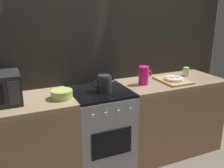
{
  "coord_description": "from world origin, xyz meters",
  "views": [
    {
      "loc": [
        -0.88,
        -2.26,
        1.72
      ],
      "look_at": [
        0.14,
        0.0,
        0.95
      ],
      "focal_mm": 40.11,
      "sensor_mm": 36.0,
      "label": 1
    }
  ],
  "objects_px": {
    "stove_unit": "(100,130)",
    "spice_jar": "(186,72)",
    "dish_pile": "(173,80)",
    "mixing_bowl": "(62,94)",
    "pitcher": "(144,75)",
    "kettle": "(104,83)"
  },
  "relations": [
    {
      "from": "mixing_bowl",
      "to": "spice_jar",
      "type": "xyz_separation_m",
      "value": [
        1.58,
        0.16,
        0.01
      ]
    },
    {
      "from": "mixing_bowl",
      "to": "pitcher",
      "type": "distance_m",
      "value": 0.93
    },
    {
      "from": "stove_unit",
      "to": "kettle",
      "type": "distance_m",
      "value": 0.53
    },
    {
      "from": "mixing_bowl",
      "to": "dish_pile",
      "type": "relative_size",
      "value": 0.5
    },
    {
      "from": "kettle",
      "to": "mixing_bowl",
      "type": "relative_size",
      "value": 1.42
    },
    {
      "from": "mixing_bowl",
      "to": "pitcher",
      "type": "height_order",
      "value": "pitcher"
    },
    {
      "from": "spice_jar",
      "to": "mixing_bowl",
      "type": "bearing_deg",
      "value": -174.39
    },
    {
      "from": "dish_pile",
      "to": "pitcher",
      "type": "bearing_deg",
      "value": 172.03
    },
    {
      "from": "mixing_bowl",
      "to": "dish_pile",
      "type": "height_order",
      "value": "mixing_bowl"
    },
    {
      "from": "stove_unit",
      "to": "dish_pile",
      "type": "height_order",
      "value": "dish_pile"
    },
    {
      "from": "stove_unit",
      "to": "spice_jar",
      "type": "xyz_separation_m",
      "value": [
        1.18,
        0.09,
        0.5
      ]
    },
    {
      "from": "kettle",
      "to": "dish_pile",
      "type": "bearing_deg",
      "value": -0.77
    },
    {
      "from": "mixing_bowl",
      "to": "pitcher",
      "type": "xyz_separation_m",
      "value": [
        0.92,
        0.07,
        0.06
      ]
    },
    {
      "from": "kettle",
      "to": "spice_jar",
      "type": "bearing_deg",
      "value": 6.19
    },
    {
      "from": "mixing_bowl",
      "to": "kettle",
      "type": "bearing_deg",
      "value": 4.12
    },
    {
      "from": "stove_unit",
      "to": "pitcher",
      "type": "xyz_separation_m",
      "value": [
        0.52,
        0.0,
        0.55
      ]
    },
    {
      "from": "pitcher",
      "to": "spice_jar",
      "type": "height_order",
      "value": "pitcher"
    },
    {
      "from": "stove_unit",
      "to": "spice_jar",
      "type": "relative_size",
      "value": 8.57
    },
    {
      "from": "stove_unit",
      "to": "kettle",
      "type": "height_order",
      "value": "kettle"
    },
    {
      "from": "kettle",
      "to": "dish_pile",
      "type": "distance_m",
      "value": 0.85
    },
    {
      "from": "stove_unit",
      "to": "dish_pile",
      "type": "relative_size",
      "value": 2.25
    },
    {
      "from": "stove_unit",
      "to": "pitcher",
      "type": "relative_size",
      "value": 4.5
    }
  ]
}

